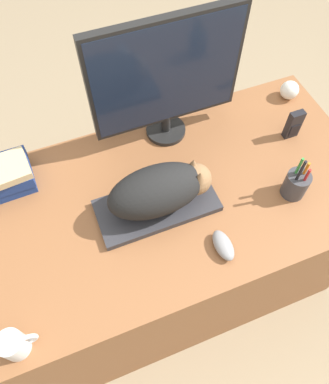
% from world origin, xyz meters
% --- Properties ---
extents(ground_plane, '(12.00, 12.00, 0.00)m').
position_xyz_m(ground_plane, '(0.00, 0.00, 0.00)').
color(ground_plane, '#998466').
extents(desk, '(1.40, 0.72, 0.77)m').
position_xyz_m(desk, '(0.00, 0.36, 0.39)').
color(desk, brown).
rests_on(desk, ground_plane).
extents(keyboard, '(0.39, 0.18, 0.02)m').
position_xyz_m(keyboard, '(-0.06, 0.34, 0.78)').
color(keyboard, '#2D2D33').
rests_on(keyboard, desk).
extents(cat, '(0.34, 0.16, 0.16)m').
position_xyz_m(cat, '(-0.05, 0.34, 0.87)').
color(cat, black).
rests_on(cat, keyboard).
extents(monitor, '(0.51, 0.15, 0.47)m').
position_xyz_m(monitor, '(0.09, 0.63, 1.03)').
color(monitor, black).
rests_on(monitor, desk).
extents(computer_mouse, '(0.05, 0.11, 0.04)m').
position_xyz_m(computer_mouse, '(0.07, 0.13, 0.79)').
color(computer_mouse, gray).
rests_on(computer_mouse, desk).
extents(coffee_mug, '(0.10, 0.07, 0.08)m').
position_xyz_m(coffee_mug, '(-0.56, 0.07, 0.81)').
color(coffee_mug, silver).
rests_on(coffee_mug, desk).
extents(pen_cup, '(0.08, 0.08, 0.19)m').
position_xyz_m(pen_cup, '(0.38, 0.22, 0.82)').
color(pen_cup, '#38383D').
rests_on(pen_cup, desk).
extents(baseball, '(0.07, 0.07, 0.07)m').
position_xyz_m(baseball, '(0.61, 0.62, 0.81)').
color(baseball, silver).
rests_on(baseball, desk).
extents(phone, '(0.05, 0.03, 0.12)m').
position_xyz_m(phone, '(0.51, 0.44, 0.83)').
color(phone, black).
rests_on(phone, desk).
extents(book_stack, '(0.21, 0.17, 0.10)m').
position_xyz_m(book_stack, '(-0.51, 0.60, 0.82)').
color(book_stack, navy).
rests_on(book_stack, desk).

